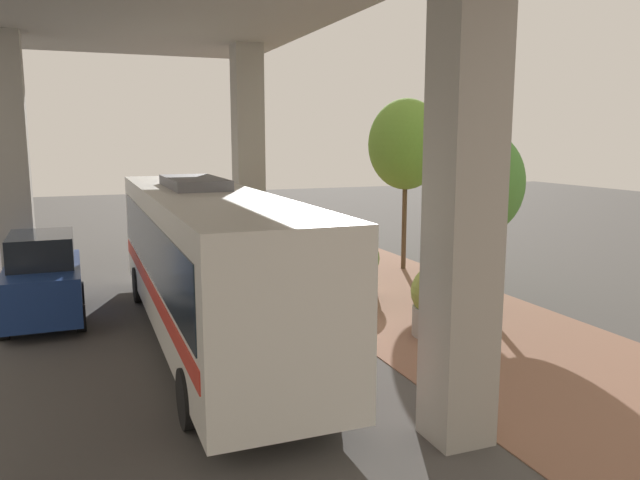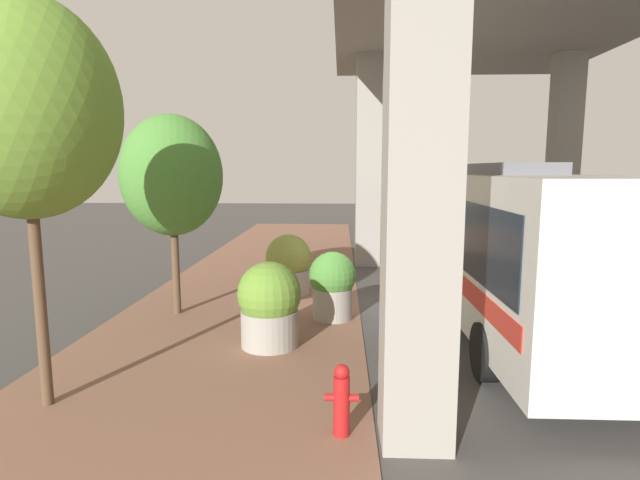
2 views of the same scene
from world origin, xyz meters
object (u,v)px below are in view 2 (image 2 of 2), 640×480
Objects in this scene: planter_middle at (289,265)px; planter_front at (333,285)px; planter_back at (270,305)px; street_tree_far at (24,109)px; bus at (489,234)px; street_tree_near at (172,176)px; fire_hydrant at (342,400)px.

planter_front is at bearing -61.71° from planter_middle.
street_tree_far reaches higher than planter_back.
bus is at bearing 27.15° from planter_back.
street_tree_far is (-0.39, -4.90, 1.00)m from street_tree_near.
fire_hydrant is 0.21× the size of street_tree_near.
planter_middle reaches higher than planter_front.
planter_back is at bearing 113.17° from fire_hydrant.
planter_back reaches higher than planter_front.
bus is 2.57× the size of street_tree_near.
bus is at bearing 58.85° from fire_hydrant.
street_tree_near reaches higher than planter_back.
planter_middle is 0.99× the size of planter_back.
fire_hydrant is 5.32m from planter_front.
planter_back is (0.08, -4.35, 0.03)m from planter_middle.
street_tree_near reaches higher than fire_hydrant.
fire_hydrant is 3.70m from planter_back.
planter_front is (-0.22, 5.30, 0.34)m from fire_hydrant.
fire_hydrant is at bearing -8.90° from street_tree_far.
fire_hydrant is at bearing -53.85° from street_tree_near.
fire_hydrant is 0.59× the size of planter_middle.
street_tree_near is 0.81× the size of street_tree_far.
planter_back is at bearing -40.01° from street_tree_near.
bus reaches higher than fire_hydrant.
planter_front is 0.34× the size of street_tree_near.
planter_back is at bearing -152.85° from bus.
street_tree_far reaches higher than bus.
planter_middle is at bearing 118.29° from planter_front.
bus is 7.14m from fire_hydrant.
fire_hydrant is 5.99m from street_tree_far.
bus is 7.64× the size of planter_front.
planter_back is 0.36× the size of street_tree_near.
street_tree_near is at bearing 139.99° from planter_back.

